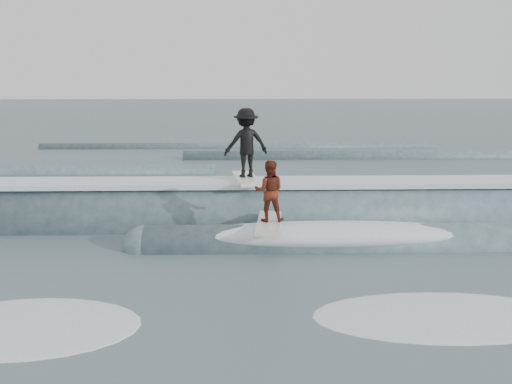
{
  "coord_description": "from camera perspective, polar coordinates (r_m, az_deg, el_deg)",
  "views": [
    {
      "loc": [
        -0.36,
        -9.38,
        4.13
      ],
      "look_at": [
        0.0,
        4.95,
        1.1
      ],
      "focal_mm": 40.0,
      "sensor_mm": 36.0,
      "label": 1
    }
  ],
  "objects": [
    {
      "name": "ground",
      "position": [
        10.26,
        0.7,
        -11.82
      ],
      "size": [
        160.0,
        160.0,
        0.0
      ],
      "primitive_type": "plane",
      "color": "#3A4F55",
      "rests_on": "ground"
    },
    {
      "name": "breaking_wave",
      "position": [
        15.57,
        0.9,
        -3.29
      ],
      "size": [
        21.82,
        3.93,
        2.3
      ],
      "color": "#324F55",
      "rests_on": "ground"
    },
    {
      "name": "surfer_black",
      "position": [
        15.46,
        -1.0,
        4.7
      ],
      "size": [
        1.34,
        2.05,
        1.96
      ],
      "color": "white",
      "rests_on": "ground"
    },
    {
      "name": "surfer_red",
      "position": [
        13.46,
        1.32,
        -0.42
      ],
      "size": [
        0.74,
        2.04,
        1.56
      ],
      "color": "silver",
      "rests_on": "ground"
    },
    {
      "name": "whitewater",
      "position": [
        9.47,
        5.64,
        -13.99
      ],
      "size": [
        15.57,
        8.65,
        0.1
      ],
      "color": "white",
      "rests_on": "ground"
    },
    {
      "name": "far_swells",
      "position": [
        27.35,
        -2.47,
        3.24
      ],
      "size": [
        42.29,
        8.65,
        0.8
      ],
      "color": "#324F55",
      "rests_on": "ground"
    }
  ]
}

